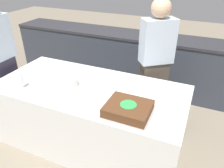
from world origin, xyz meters
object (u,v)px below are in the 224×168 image
plate_stack (68,82)px  person_cutting_cake (155,64)px  person_seated_left (1,61)px  wine_glass (21,79)px  cake (128,109)px

plate_stack → person_cutting_cake: size_ratio=0.14×
person_seated_left → wine_glass: bearing=-115.8°
person_cutting_cake → person_seated_left: person_seated_left is taller
wine_glass → person_seated_left: 0.69m
cake → person_seated_left: (-1.80, 0.26, 0.04)m
plate_stack → wine_glass: bearing=-149.8°
person_cutting_cake → person_seated_left: bearing=-16.0°
cake → plate_stack: (-0.77, 0.20, -0.00)m
wine_glass → person_cutting_cake: person_cutting_cake is taller
person_cutting_cake → cake: bearing=52.5°
wine_glass → person_seated_left: size_ratio=0.11×
person_seated_left → person_cutting_cake: bearing=-68.6°
cake → person_seated_left: size_ratio=0.27×
cake → wine_glass: bearing=-178.0°
person_cutting_cake → wine_glass: bearing=3.0°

